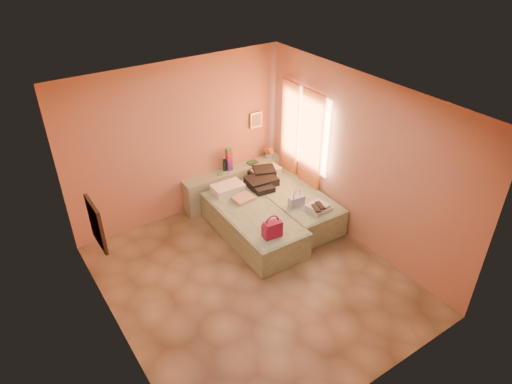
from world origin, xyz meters
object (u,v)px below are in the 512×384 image
Objects in this scene: water_bottle at (224,165)px; towel_stack at (319,208)px; magenta_handbag at (272,229)px; bed_left at (253,224)px; blue_handbag at (296,201)px; headboard_ledge at (234,184)px; green_book at (252,162)px; bed_right at (290,204)px; flower_vase at (269,152)px.

water_bottle is 1.97m from towel_stack.
magenta_handbag is at bearing -99.19° from water_bottle.
blue_handbag reaches higher than bed_left.
blue_handbag is (0.34, -1.45, 0.26)m from headboard_ledge.
headboard_ledge is at bearing 81.60° from magenta_handbag.
headboard_ledge is 7.02× the size of magenta_handbag.
blue_handbag is (0.84, 0.46, -0.05)m from magenta_handbag.
headboard_ledge is 10.83× the size of green_book.
towel_stack is (0.23, -0.32, -0.04)m from blue_handbag.
bed_right is 6.85× the size of magenta_handbag.
towel_stack is at bearing -52.01° from blue_handbag.
magenta_handbag is at bearing -172.67° from towel_stack.
magenta_handbag is 1.08m from towel_stack.
bed_left is at bearing 148.35° from towel_stack.
towel_stack is (0.16, -1.76, -0.12)m from green_book.
green_book is at bearing 179.37° from flower_vase.
water_bottle is at bearing 176.95° from flower_vase.
bed_right is at bearing 67.57° from blue_handbag.
bed_left is 0.83m from blue_handbag.
water_bottle reaches higher than green_book.
flower_vase reaches higher than green_book.
towel_stack is (0.94, -0.58, 0.30)m from bed_left.
green_book is (0.41, -0.01, 0.34)m from headboard_ledge.
water_bottle is 0.66× the size of towel_stack.
towel_stack is at bearing -96.94° from flower_vase.
blue_handbag reaches higher than headboard_ledge.
green_book is 0.39m from flower_vase.
towel_stack reaches higher than bed_left.
bed_left is at bearing 162.46° from blue_handbag.
bed_right is at bearing 10.22° from bed_left.
magenta_handbag reaches higher than bed_left.
bed_right is 1.39m from water_bottle.
magenta_handbag is at bearing -138.52° from bed_right.
flower_vase is at bearing -3.05° from water_bottle.
towel_stack is at bearing -85.10° from bed_right.
water_bottle reaches higher than bed_left.
water_bottle is (0.19, 1.22, 0.51)m from bed_left.
magenta_handbag is (-0.31, -1.94, -0.13)m from water_bottle.
water_bottle is (-0.71, 1.09, 0.51)m from bed_right.
bed_right is 7.25× the size of blue_handbag.
blue_handbag is at bearing -113.45° from bed_right.
bed_left is at bearing -107.52° from headboard_ledge.
headboard_ledge is at bearing 118.05° from bed_right.
green_book is 0.65× the size of magenta_handbag.
blue_handbag is (0.52, -1.48, -0.18)m from water_bottle.
magenta_handbag reaches higher than bed_right.
towel_stack is (1.06, 0.14, -0.09)m from magenta_handbag.
bed_left is 1.73m from flower_vase.
towel_stack is at bearing -87.52° from green_book.
water_bottle is at bearing 111.85° from blue_handbag.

